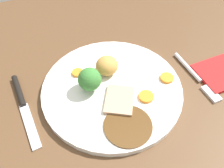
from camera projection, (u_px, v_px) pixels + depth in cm
name	position (u px, v px, depth cm)	size (l,w,h in cm)	color
dining_table	(99.00, 92.00, 52.68)	(120.00, 84.00, 3.60)	brown
dinner_plate	(112.00, 89.00, 50.01)	(28.95, 28.95, 1.40)	white
gravy_pool	(128.00, 126.00, 43.43)	(8.93, 8.93, 0.30)	#563819
meat_slice_main	(119.00, 100.00, 46.85)	(6.82, 5.41, 0.80)	tan
roast_potato_left	(107.00, 66.00, 50.72)	(4.78, 4.71, 3.93)	#BC8C42
carrot_coin_front	(167.00, 78.00, 50.72)	(2.86, 2.86, 0.58)	orange
carrot_coin_back	(146.00, 97.00, 47.51)	(3.01, 3.01, 0.62)	orange
carrot_coin_side	(78.00, 73.00, 51.70)	(2.40, 2.40, 0.58)	orange
broccoli_floret	(90.00, 79.00, 47.07)	(4.68, 4.68, 5.22)	#8CB766
fork	(197.00, 77.00, 52.56)	(2.59, 15.32, 0.90)	silver
knife	(23.00, 103.00, 48.07)	(3.51, 18.55, 1.20)	black
folded_napkin	(222.00, 72.00, 53.50)	(11.00, 9.00, 0.80)	red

